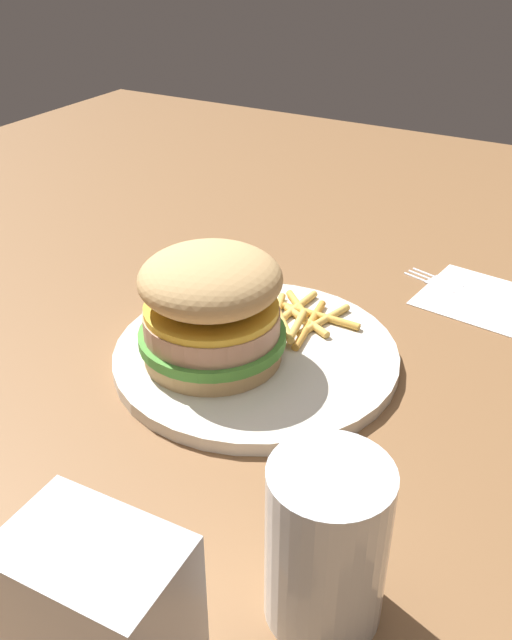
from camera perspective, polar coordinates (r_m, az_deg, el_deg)
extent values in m
plane|color=brown|center=(0.59, 0.40, -5.22)|extent=(1.60, 1.60, 0.00)
cylinder|color=silver|center=(0.61, 0.00, -2.89)|extent=(0.25, 0.25, 0.01)
cylinder|color=tan|center=(0.60, -3.69, -2.42)|extent=(0.12, 0.12, 0.02)
cylinder|color=#4C9338|center=(0.59, -3.73, -1.39)|extent=(0.13, 0.13, 0.01)
cylinder|color=tan|center=(0.58, -3.78, -0.19)|extent=(0.12, 0.12, 0.02)
cylinder|color=yellow|center=(0.57, -3.83, 0.91)|extent=(0.11, 0.11, 0.01)
ellipsoid|color=tan|center=(0.56, -3.92, 3.32)|extent=(0.12, 0.12, 0.05)
cylinder|color=#E5B251|center=(0.65, 5.63, -0.02)|extent=(0.03, 0.07, 0.01)
cylinder|color=#E5B251|center=(0.65, 1.60, 0.29)|extent=(0.03, 0.08, 0.01)
cylinder|color=gold|center=(0.67, 3.42, 1.34)|extent=(0.04, 0.04, 0.01)
cylinder|color=#E5B251|center=(0.66, 3.07, 0.80)|extent=(0.01, 0.08, 0.01)
cylinder|color=gold|center=(0.65, 5.35, 0.32)|extent=(0.08, 0.01, 0.01)
cylinder|color=#E5B251|center=(0.64, 4.01, -0.04)|extent=(0.06, 0.03, 0.01)
cylinder|color=#E5B251|center=(0.63, 3.17, -0.32)|extent=(0.02, 0.05, 0.01)
cylinder|color=#E5B251|center=(0.64, 2.01, 0.24)|extent=(0.06, 0.07, 0.01)
cylinder|color=gold|center=(0.64, 4.45, -0.37)|extent=(0.02, 0.08, 0.01)
cube|color=white|center=(0.75, 17.93, 1.76)|extent=(0.12, 0.12, 0.00)
cube|color=silver|center=(0.73, 20.05, 1.04)|extent=(0.11, 0.05, 0.00)
cube|color=silver|center=(0.76, 15.34, 3.04)|extent=(0.04, 0.03, 0.00)
cylinder|color=silver|center=(0.78, 13.73, 4.03)|extent=(0.03, 0.01, 0.00)
cylinder|color=silver|center=(0.78, 13.40, 3.85)|extent=(0.03, 0.01, 0.00)
cylinder|color=silver|center=(0.77, 13.06, 3.67)|extent=(0.03, 0.01, 0.00)
cylinder|color=silver|center=(0.39, 5.84, -17.97)|extent=(0.07, 0.07, 0.10)
cylinder|color=black|center=(0.40, 5.75, -19.06)|extent=(0.06, 0.06, 0.08)
cube|color=#B7BABF|center=(0.38, -12.82, -22.17)|extent=(0.09, 0.06, 0.09)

